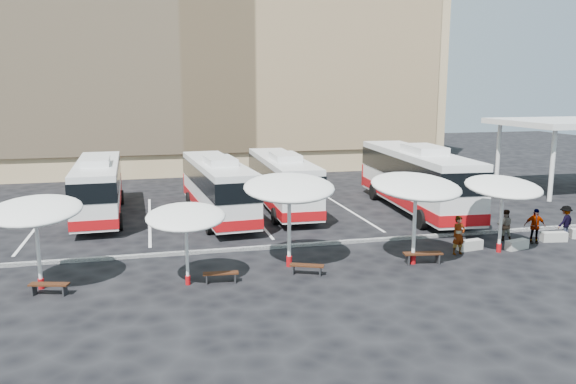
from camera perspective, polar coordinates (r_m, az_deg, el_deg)
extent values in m
plane|color=black|center=(26.27, -0.56, -5.99)|extent=(120.00, 120.00, 0.00)
cube|color=tan|center=(57.02, -8.27, 15.53)|extent=(42.00, 18.00, 25.00)
cube|color=tan|center=(47.96, -7.13, 15.91)|extent=(40.00, 0.30, 20.00)
cube|color=white|center=(45.64, 27.09, 6.31)|extent=(10.00, 8.00, 0.40)
cylinder|color=white|center=(41.02, 25.27, 2.44)|extent=(0.30, 0.30, 4.80)
cylinder|color=white|center=(45.79, 20.57, 3.53)|extent=(0.30, 0.30, 4.80)
cube|color=black|center=(26.71, -0.80, -5.54)|extent=(34.00, 0.25, 0.15)
cube|color=white|center=(33.93, -24.07, -3.10)|extent=(0.15, 12.00, 0.01)
cube|color=white|center=(33.36, -13.88, -2.70)|extent=(0.15, 12.00, 0.01)
cube|color=white|center=(33.85, -3.67, -2.21)|extent=(0.15, 12.00, 0.01)
cube|color=white|center=(35.37, 5.94, -1.69)|extent=(0.15, 12.00, 0.01)
cube|color=white|center=(37.80, 14.54, -1.18)|extent=(0.15, 12.00, 0.01)
cube|color=white|center=(34.59, -18.71, 0.58)|extent=(2.68, 11.25, 2.80)
cube|color=black|center=(34.50, -18.77, 1.49)|extent=(2.74, 11.31, 1.03)
cube|color=#AB0C10|center=(34.77, -18.61, -1.09)|extent=(2.74, 11.31, 0.51)
cube|color=#AB0C10|center=(40.21, -18.27, 0.93)|extent=(2.39, 0.26, 1.30)
cube|color=white|center=(33.44, -18.95, 2.98)|extent=(1.58, 2.84, 0.37)
cylinder|color=black|center=(38.11, -20.10, -0.69)|extent=(0.36, 0.94, 0.93)
cylinder|color=black|center=(37.99, -16.60, -0.52)|extent=(0.36, 0.94, 0.93)
cylinder|color=black|center=(31.30, -21.03, -3.11)|extent=(0.36, 0.94, 0.93)
cylinder|color=black|center=(31.15, -16.76, -2.91)|extent=(0.36, 0.94, 0.93)
cube|color=white|center=(32.93, -7.19, 0.63)|extent=(3.20, 11.50, 2.84)
cube|color=black|center=(32.83, -7.22, 1.60)|extent=(3.26, 11.56, 1.04)
cube|color=#AB0C10|center=(33.12, -7.15, -1.15)|extent=(3.26, 11.56, 0.52)
cube|color=#AB0C10|center=(38.56, -8.78, 0.97)|extent=(2.43, 0.37, 1.32)
cube|color=white|center=(31.77, -6.93, 3.20)|extent=(1.72, 2.94, 0.38)
cylinder|color=black|center=(36.20, -9.98, -0.75)|extent=(0.40, 0.97, 0.95)
cylinder|color=black|center=(36.60, -6.32, -0.53)|extent=(0.40, 0.97, 0.95)
cylinder|color=black|center=(29.36, -7.99, -3.36)|extent=(0.40, 0.97, 0.95)
cylinder|color=black|center=(29.84, -3.51, -3.04)|extent=(0.40, 0.97, 0.95)
cube|color=white|center=(34.70, -0.62, 1.20)|extent=(2.59, 11.31, 2.82)
cube|color=black|center=(34.62, -0.62, 2.12)|extent=(2.65, 11.37, 1.03)
cube|color=#AB0C10|center=(34.89, -0.62, -0.48)|extent=(2.65, 11.37, 0.52)
cube|color=#AB0C10|center=(40.27, -2.28, 1.49)|extent=(2.41, 0.24, 1.31)
cube|color=white|center=(33.57, -0.29, 3.63)|extent=(1.56, 2.85, 0.38)
cylinder|color=black|center=(37.91, -3.38, -0.10)|extent=(0.35, 0.95, 0.94)
cylinder|color=black|center=(38.35, 0.08, 0.04)|extent=(0.35, 0.95, 0.94)
cylinder|color=black|center=(31.13, -1.29, -2.46)|extent=(0.35, 0.95, 0.94)
cylinder|color=black|center=(31.66, 2.88, -2.25)|extent=(0.35, 0.95, 0.94)
cube|color=white|center=(35.00, 12.84, 1.47)|extent=(3.66, 13.12, 3.24)
cube|color=black|center=(34.91, 12.89, 2.52)|extent=(3.73, 13.19, 1.19)
cube|color=#AB0C10|center=(35.20, 12.76, -0.44)|extent=(3.73, 13.19, 0.59)
cube|color=#AB0C10|center=(41.11, 9.39, 1.78)|extent=(2.77, 0.42, 1.51)
cube|color=white|center=(33.78, 13.66, 4.25)|extent=(1.96, 3.36, 0.43)
cylinder|color=black|center=(38.29, 8.74, 0.00)|extent=(0.46, 1.10, 1.08)
cylinder|color=black|center=(39.21, 12.49, 0.12)|extent=(0.46, 1.10, 1.08)
cylinder|color=black|center=(30.88, 13.43, -2.72)|extent=(0.46, 1.10, 1.08)
cylinder|color=black|center=(32.01, 17.89, -2.48)|extent=(0.46, 1.10, 1.08)
cylinder|color=white|center=(23.04, -24.03, -5.47)|extent=(0.16, 0.16, 2.98)
cylinder|color=#AB0C10|center=(23.41, -23.79, -8.51)|extent=(0.25, 0.25, 0.40)
ellipsoid|color=white|center=(22.69, -24.32, -1.72)|extent=(3.80, 3.84, 1.02)
cylinder|color=white|center=(21.88, -10.23, -5.97)|extent=(0.13, 0.13, 2.65)
cylinder|color=#AB0C10|center=(22.23, -10.13, -8.81)|extent=(0.21, 0.21, 0.35)
ellipsoid|color=white|center=(21.54, -10.35, -2.47)|extent=(3.27, 3.31, 0.91)
cylinder|color=white|center=(23.61, 0.12, -3.68)|extent=(0.17, 0.17, 3.36)
cylinder|color=#AB0C10|center=(24.01, 0.12, -7.04)|extent=(0.27, 0.27, 0.45)
ellipsoid|color=white|center=(23.24, 0.12, 0.47)|extent=(4.14, 4.19, 1.15)
cylinder|color=white|center=(24.54, 12.71, -3.40)|extent=(0.18, 0.18, 3.35)
cylinder|color=#AB0C10|center=(24.93, 12.57, -6.64)|extent=(0.28, 0.28, 0.45)
ellipsoid|color=white|center=(24.19, 12.88, 0.58)|extent=(4.34, 4.38, 1.15)
cylinder|color=white|center=(27.48, 20.81, -2.71)|extent=(0.14, 0.14, 3.01)
cylinder|color=#AB0C10|center=(27.79, 20.63, -5.33)|extent=(0.23, 0.23, 0.40)
ellipsoid|color=white|center=(27.18, 21.03, 0.48)|extent=(3.49, 3.53, 1.03)
cube|color=black|center=(22.55, -23.12, -8.62)|extent=(1.48, 0.75, 0.06)
cube|color=black|center=(22.86, -24.39, -9.04)|extent=(0.15, 0.36, 0.38)
cube|color=black|center=(22.39, -21.73, -9.24)|extent=(0.15, 0.36, 0.38)
cube|color=black|center=(22.16, -6.86, -8.19)|extent=(1.40, 0.49, 0.05)
cube|color=black|center=(22.22, -8.27, -8.75)|extent=(0.09, 0.35, 0.37)
cube|color=black|center=(22.25, -5.41, -8.66)|extent=(0.09, 0.35, 0.37)
cube|color=black|center=(22.93, 1.93, -7.46)|extent=(1.41, 0.89, 0.06)
cube|color=black|center=(23.07, 0.55, -7.89)|extent=(0.19, 0.34, 0.37)
cube|color=black|center=(22.93, 3.31, -8.03)|extent=(0.19, 0.34, 0.37)
cube|color=black|center=(24.91, 13.54, -6.08)|extent=(1.71, 0.68, 0.07)
cube|color=black|center=(24.78, 12.05, -6.73)|extent=(0.13, 0.43, 0.44)
cube|color=black|center=(25.21, 14.96, -6.56)|extent=(0.13, 0.43, 0.44)
cube|color=#979791|center=(27.71, 18.01, -5.14)|extent=(1.28, 0.59, 0.46)
cube|color=#979791|center=(28.56, 22.23, -4.97)|extent=(1.25, 0.66, 0.45)
cube|color=#979791|center=(30.73, 25.39, -4.13)|extent=(1.29, 0.61, 0.47)
imported|color=black|center=(26.67, 16.94, -4.22)|extent=(0.70, 0.51, 1.79)
imported|color=black|center=(29.78, 21.24, -3.17)|extent=(0.95, 0.87, 1.57)
imported|color=black|center=(29.82, 23.79, -3.19)|extent=(1.09, 0.74, 1.72)
imported|color=black|center=(31.66, 26.32, -2.71)|extent=(1.20, 0.94, 1.63)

